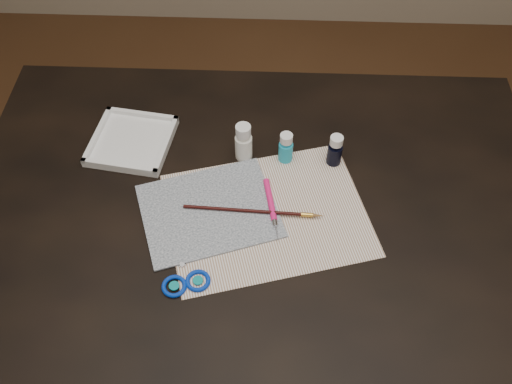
{
  "coord_description": "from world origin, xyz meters",
  "views": [
    {
      "loc": [
        0.03,
        -0.75,
        1.76
      ],
      "look_at": [
        0.0,
        0.0,
        0.8
      ],
      "focal_mm": 40.0,
      "sensor_mm": 36.0,
      "label": 1
    }
  ],
  "objects_px": {
    "paper": "(267,214)",
    "paint_bottle_white": "(244,142)",
    "scissors": "(177,259)",
    "palette_tray": "(132,141)",
    "canvas": "(209,211)",
    "paint_bottle_navy": "(335,150)",
    "paint_bottle_cyan": "(286,147)"
  },
  "relations": [
    {
      "from": "paper",
      "to": "palette_tray",
      "type": "bearing_deg",
      "value": 149.17
    },
    {
      "from": "paper",
      "to": "paint_bottle_white",
      "type": "distance_m",
      "value": 0.18
    },
    {
      "from": "paint_bottle_white",
      "to": "scissors",
      "type": "bearing_deg",
      "value": -112.7
    },
    {
      "from": "paper",
      "to": "paint_bottle_cyan",
      "type": "relative_size",
      "value": 5.26
    },
    {
      "from": "paper",
      "to": "canvas",
      "type": "height_order",
      "value": "canvas"
    },
    {
      "from": "palette_tray",
      "to": "canvas",
      "type": "bearing_deg",
      "value": -43.7
    },
    {
      "from": "paint_bottle_cyan",
      "to": "scissors",
      "type": "bearing_deg",
      "value": -127.59
    },
    {
      "from": "canvas",
      "to": "paint_bottle_white",
      "type": "distance_m",
      "value": 0.18
    },
    {
      "from": "palette_tray",
      "to": "paint_bottle_navy",
      "type": "bearing_deg",
      "value": -4.6
    },
    {
      "from": "paint_bottle_cyan",
      "to": "paper",
      "type": "bearing_deg",
      "value": -103.23
    },
    {
      "from": "scissors",
      "to": "palette_tray",
      "type": "xyz_separation_m",
      "value": [
        -0.15,
        0.32,
        0.01
      ]
    },
    {
      "from": "paint_bottle_white",
      "to": "paint_bottle_navy",
      "type": "bearing_deg",
      "value": -2.93
    },
    {
      "from": "paper",
      "to": "paint_bottle_white",
      "type": "relative_size",
      "value": 4.34
    },
    {
      "from": "canvas",
      "to": "paint_bottle_white",
      "type": "height_order",
      "value": "paint_bottle_white"
    },
    {
      "from": "scissors",
      "to": "palette_tray",
      "type": "relative_size",
      "value": 1.08
    },
    {
      "from": "scissors",
      "to": "paint_bottle_white",
      "type": "bearing_deg",
      "value": -46.76
    },
    {
      "from": "paper",
      "to": "scissors",
      "type": "distance_m",
      "value": 0.22
    },
    {
      "from": "paint_bottle_cyan",
      "to": "scissors",
      "type": "distance_m",
      "value": 0.36
    },
    {
      "from": "paint_bottle_white",
      "to": "palette_tray",
      "type": "relative_size",
      "value": 0.54
    },
    {
      "from": "paint_bottle_navy",
      "to": "palette_tray",
      "type": "xyz_separation_m",
      "value": [
        -0.48,
        0.04,
        -0.03
      ]
    },
    {
      "from": "canvas",
      "to": "paint_bottle_white",
      "type": "relative_size",
      "value": 2.93
    },
    {
      "from": "paint_bottle_white",
      "to": "scissors",
      "type": "distance_m",
      "value": 0.32
    },
    {
      "from": "paint_bottle_navy",
      "to": "palette_tray",
      "type": "height_order",
      "value": "paint_bottle_navy"
    },
    {
      "from": "paint_bottle_white",
      "to": "paint_bottle_cyan",
      "type": "bearing_deg",
      "value": -3.54
    },
    {
      "from": "canvas",
      "to": "paint_bottle_white",
      "type": "xyz_separation_m",
      "value": [
        0.07,
        0.17,
        0.05
      ]
    },
    {
      "from": "paint_bottle_white",
      "to": "paint_bottle_cyan",
      "type": "height_order",
      "value": "paint_bottle_white"
    },
    {
      "from": "paint_bottle_white",
      "to": "scissors",
      "type": "relative_size",
      "value": 0.5
    },
    {
      "from": "paint_bottle_cyan",
      "to": "scissors",
      "type": "height_order",
      "value": "paint_bottle_cyan"
    },
    {
      "from": "paper",
      "to": "paint_bottle_white",
      "type": "height_order",
      "value": "paint_bottle_white"
    },
    {
      "from": "paint_bottle_cyan",
      "to": "paint_bottle_navy",
      "type": "height_order",
      "value": "paint_bottle_navy"
    },
    {
      "from": "canvas",
      "to": "scissors",
      "type": "bearing_deg",
      "value": -113.54
    },
    {
      "from": "paper",
      "to": "scissors",
      "type": "height_order",
      "value": "scissors"
    }
  ]
}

